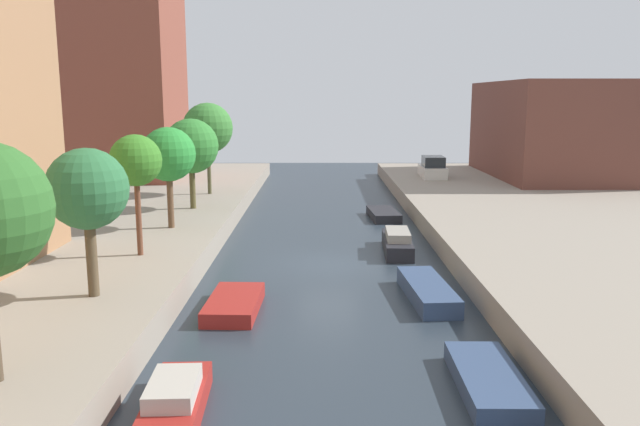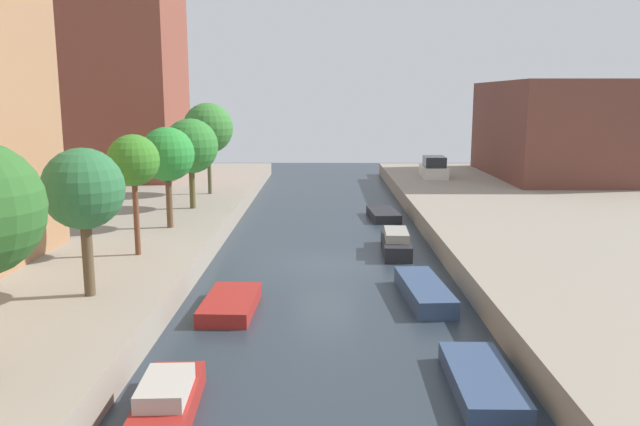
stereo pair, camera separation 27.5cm
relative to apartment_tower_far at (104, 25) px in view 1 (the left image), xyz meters
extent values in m
plane|color=#28333D|center=(16.00, -21.45, -12.22)|extent=(84.00, 84.00, 0.00)
cube|color=brown|center=(0.00, 0.00, 0.00)|extent=(10.00, 8.36, 22.45)
cube|color=brown|center=(34.00, 1.18, -7.62)|extent=(10.00, 15.19, 7.21)
cylinder|color=brown|center=(8.66, -28.84, -9.98)|extent=(0.33, 0.33, 2.48)
sphere|color=#2C6B3C|center=(8.66, -28.84, -7.88)|extent=(2.47, 2.47, 2.47)
cylinder|color=brown|center=(8.66, -23.72, -9.72)|extent=(0.22, 0.22, 3.00)
sphere|color=#367C24|center=(8.66, -23.72, -7.53)|extent=(1.97, 1.97, 1.97)
cylinder|color=brown|center=(8.66, -18.51, -9.94)|extent=(0.29, 0.29, 2.57)
sphere|color=#298B33|center=(8.66, -18.51, -7.77)|extent=(2.51, 2.51, 2.51)
cylinder|color=brown|center=(8.66, -13.32, -10.03)|extent=(0.31, 0.31, 2.39)
sphere|color=#307D2F|center=(8.66, -13.32, -7.80)|extent=(2.97, 2.97, 2.97)
cylinder|color=#4D4A2F|center=(8.66, -8.01, -9.70)|extent=(0.24, 0.24, 3.04)
sphere|color=#397D32|center=(8.66, -8.01, -7.08)|extent=(3.13, 3.13, 3.13)
cube|color=beige|center=(24.26, 0.45, -10.80)|extent=(1.87, 4.17, 0.84)
cube|color=#1E2328|center=(24.26, 0.14, -9.99)|extent=(1.60, 2.31, 0.77)
cube|color=maroon|center=(12.41, -34.37, -11.96)|extent=(1.37, 3.31, 0.54)
cube|color=#B2ADA3|center=(12.41, -34.59, -11.49)|extent=(1.12, 1.84, 0.38)
cube|color=maroon|center=(12.79, -27.43, -11.98)|extent=(1.76, 3.53, 0.49)
cube|color=#33476B|center=(19.78, -33.18, -11.98)|extent=(1.51, 3.80, 0.49)
cube|color=#33476B|center=(19.46, -26.18, -11.92)|extent=(1.64, 4.52, 0.61)
cube|color=#232328|center=(19.22, -19.28, -11.89)|extent=(1.40, 4.23, 0.68)
cube|color=gray|center=(19.22, -19.43, -11.36)|extent=(1.13, 2.34, 0.38)
cube|color=#232328|center=(19.40, -11.10, -11.98)|extent=(1.81, 3.68, 0.49)
camera|label=1|loc=(15.66, -47.59, -5.15)|focal=35.43mm
camera|label=2|loc=(15.93, -47.59, -5.15)|focal=35.43mm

